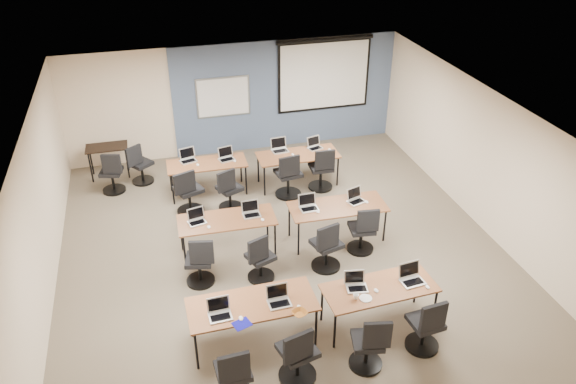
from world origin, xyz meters
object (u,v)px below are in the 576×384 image
object	(u,v)px
task_chair_10	(288,179)
training_table_mid_left	(227,221)
laptop_6	(308,205)
laptop_10	(279,148)
utility_table	(107,150)
task_chair_11	(322,172)
task_chair_4	(200,265)
task_chair_1	(298,358)
training_table_back_left	(207,165)
laptop_9	(226,156)
task_chair_2	(369,347)
projector_screen	(324,71)
training_table_mid_right	(337,208)
task_chair_3	(426,329)
laptop_5	(251,211)
laptop_8	(188,158)
task_chair_6	(327,249)
task_chair_7	(363,233)
spare_chair_a	(140,167)
laptop_4	(197,219)
task_chair_5	(260,261)
training_table_front_right	(379,290)
laptop_3	(411,277)
laptop_0	(220,312)
task_chair_9	(229,193)
laptop_1	(279,299)
spare_chair_b	(112,176)
task_chair_8	(188,195)
training_table_front_left	(252,306)
training_table_back_right	(298,156)
laptop_11	(315,145)
laptop_7	(356,198)
laptop_2	(356,284)

from	to	relation	value
task_chair_10	training_table_mid_left	bearing A→B (deg)	-142.71
laptop_6	laptop_10	xyz separation A→B (m)	(0.09, 2.48, 0.00)
utility_table	task_chair_11	bearing A→B (deg)	-21.64
task_chair_4	task_chair_1	bearing A→B (deg)	-54.96
training_table_back_left	laptop_9	size ratio (longest dim) A/B	5.09
task_chair_1	task_chair_2	bearing A→B (deg)	-16.67
projector_screen	training_table_mid_right	xyz separation A→B (m)	(-1.10, -4.22, -1.20)
task_chair_3	laptop_5	world-z (taller)	task_chair_3
laptop_5	laptop_8	world-z (taller)	laptop_8
task_chair_4	task_chair_6	size ratio (longest dim) A/B	0.97
task_chair_11	laptop_5	bearing A→B (deg)	-135.81
task_chair_7	spare_chair_a	world-z (taller)	task_chair_7
laptop_4	task_chair_6	xyz separation A→B (m)	(2.11, -0.99, -0.37)
task_chair_5	training_table_front_right	bearing A→B (deg)	-66.79
training_table_mid_left	task_chair_10	xyz separation A→B (m)	(1.60, 1.67, -0.25)
task_chair_2	laptop_3	size ratio (longest dim) A/B	2.73
training_table_front_right	laptop_0	bearing A→B (deg)	176.28
task_chair_9	laptop_5	bearing A→B (deg)	-107.31
laptop_3	task_chair_9	bearing A→B (deg)	113.00
laptop_1	task_chair_9	xyz separation A→B (m)	(-0.07, 3.84, -0.39)
laptop_10	spare_chair_b	world-z (taller)	laptop_10
laptop_1	spare_chair_b	xyz separation A→B (m)	(-2.38, 5.21, -0.39)
task_chair_3	task_chair_6	world-z (taller)	task_chair_6
laptop_8	task_chair_8	bearing A→B (deg)	-113.09
training_table_mid_left	task_chair_1	distance (m)	3.24
training_table_front_right	laptop_4	size ratio (longest dim) A/B	5.62
task_chair_4	laptop_6	bearing A→B (deg)	31.82
laptop_3	task_chair_11	distance (m)	4.23
spare_chair_a	task_chair_10	bearing A→B (deg)	-61.80
task_chair_7	task_chair_6	bearing A→B (deg)	-151.83
training_table_front_left	training_table_front_right	world-z (taller)	same
laptop_5	laptop_9	distance (m)	2.31
laptop_10	task_chair_10	size ratio (longest dim) A/B	0.35
training_table_back_right	laptop_10	size ratio (longest dim) A/B	4.96
training_table_back_right	task_chair_7	distance (m)	2.82
training_table_front_left	task_chair_6	size ratio (longest dim) A/B	1.87
training_table_front_right	task_chair_9	size ratio (longest dim) A/B	1.76
training_table_mid_right	task_chair_8	distance (m)	3.09
laptop_1	training_table_back_right	bearing A→B (deg)	68.92
training_table_back_right	laptop_11	bearing A→B (deg)	26.32
task_chair_4	task_chair_9	distance (m)	2.40
task_chair_5	laptop_7	distance (m)	2.29
training_table_mid_right	laptop_2	distance (m)	2.32
spare_chair_b	training_table_mid_right	bearing A→B (deg)	-21.24
projector_screen	spare_chair_a	distance (m)	4.95
task_chair_6	laptop_9	bearing A→B (deg)	94.36
training_table_back_right	task_chair_2	world-z (taller)	task_chair_2
task_chair_4	task_chair_7	xyz separation A→B (m)	(2.99, 0.15, 0.00)
laptop_1	laptop_11	xyz separation A→B (m)	(2.05, 4.75, -0.00)
training_table_front_left	training_table_mid_left	distance (m)	2.31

